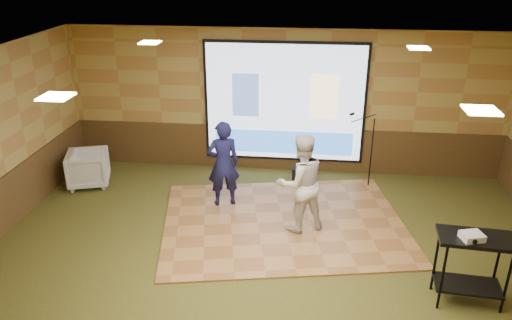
# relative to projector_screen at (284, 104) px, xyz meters

# --- Properties ---
(ground) EXTENTS (9.00, 9.00, 0.00)m
(ground) POSITION_rel_projector_screen_xyz_m (0.00, -3.44, -1.47)
(ground) COLOR #33391A
(ground) RESTS_ON ground
(room_shell) EXTENTS (9.04, 7.04, 3.02)m
(room_shell) POSITION_rel_projector_screen_xyz_m (0.00, -3.44, 0.62)
(room_shell) COLOR #A78E45
(room_shell) RESTS_ON ground
(wainscot_back) EXTENTS (9.00, 0.04, 0.95)m
(wainscot_back) POSITION_rel_projector_screen_xyz_m (0.00, 0.04, -1.00)
(wainscot_back) COLOR #473017
(wainscot_back) RESTS_ON ground
(projector_screen) EXTENTS (3.32, 0.06, 2.52)m
(projector_screen) POSITION_rel_projector_screen_xyz_m (0.00, 0.00, 0.00)
(projector_screen) COLOR black
(projector_screen) RESTS_ON room_shell
(downlight_nw) EXTENTS (0.32, 0.32, 0.02)m
(downlight_nw) POSITION_rel_projector_screen_xyz_m (-2.20, -1.64, 1.50)
(downlight_nw) COLOR #FFE7BF
(downlight_nw) RESTS_ON room_shell
(downlight_ne) EXTENTS (0.32, 0.32, 0.02)m
(downlight_ne) POSITION_rel_projector_screen_xyz_m (2.20, -1.64, 1.50)
(downlight_ne) COLOR #FFE7BF
(downlight_ne) RESTS_ON room_shell
(downlight_sw) EXTENTS (0.32, 0.32, 0.02)m
(downlight_sw) POSITION_rel_projector_screen_xyz_m (-2.20, -4.94, 1.50)
(downlight_sw) COLOR #FFE7BF
(downlight_sw) RESTS_ON room_shell
(downlight_se) EXTENTS (0.32, 0.32, 0.02)m
(downlight_se) POSITION_rel_projector_screen_xyz_m (2.20, -4.94, 1.50)
(downlight_se) COLOR #FFE7BF
(downlight_se) RESTS_ON room_shell
(dance_floor) EXTENTS (4.65, 3.87, 0.03)m
(dance_floor) POSITION_rel_projector_screen_xyz_m (0.15, -2.27, -1.46)
(dance_floor) COLOR #A8723D
(dance_floor) RESTS_ON ground
(player_left) EXTENTS (0.68, 0.56, 1.61)m
(player_left) POSITION_rel_projector_screen_xyz_m (-0.99, -1.71, -0.64)
(player_left) COLOR #151644
(player_left) RESTS_ON dance_floor
(player_right) EXTENTS (1.02, 0.93, 1.70)m
(player_right) POSITION_rel_projector_screen_xyz_m (0.43, -2.45, -0.60)
(player_right) COLOR silver
(player_right) RESTS_ON dance_floor
(av_table) EXTENTS (0.96, 0.51, 1.01)m
(av_table) POSITION_rel_projector_screen_xyz_m (2.74, -4.06, -0.76)
(av_table) COLOR black
(av_table) RESTS_ON ground
(projector) EXTENTS (0.32, 0.29, 0.09)m
(projector) POSITION_rel_projector_screen_xyz_m (2.65, -4.14, -0.42)
(projector) COLOR white
(projector) RESTS_ON av_table
(mic_stand) EXTENTS (0.61, 0.25, 1.55)m
(mic_stand) POSITION_rel_projector_screen_xyz_m (1.70, -0.63, -0.98)
(mic_stand) COLOR black
(mic_stand) RESTS_ON ground
(banquet_chair) EXTENTS (0.98, 0.96, 0.72)m
(banquet_chair) POSITION_rel_projector_screen_xyz_m (-3.84, -1.17, -1.12)
(banquet_chair) COLOR gray
(banquet_chair) RESTS_ON ground
(duffel_bag) EXTENTS (0.48, 0.34, 0.28)m
(duffel_bag) POSITION_rel_projector_screen_xyz_m (0.46, -0.48, -1.33)
(duffel_bag) COLOR black
(duffel_bag) RESTS_ON ground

